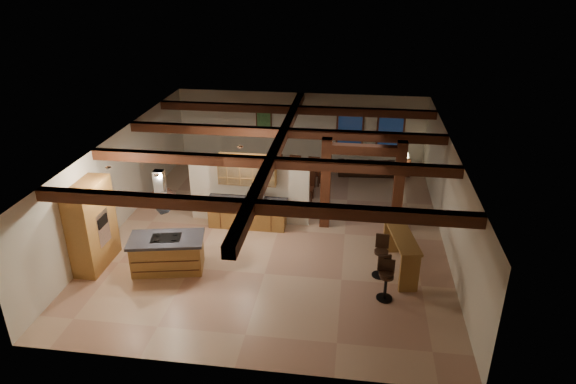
{
  "coord_description": "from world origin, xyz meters",
  "views": [
    {
      "loc": [
        2.2,
        -13.93,
        7.75
      ],
      "look_at": [
        0.23,
        0.5,
        1.09
      ],
      "focal_mm": 32.0,
      "sensor_mm": 36.0,
      "label": 1
    }
  ],
  "objects_px": {
    "kitchen_island": "(168,253)",
    "sofa": "(367,166)",
    "dining_table": "(292,183)",
    "bar_counter": "(401,246)"
  },
  "relations": [
    {
      "from": "kitchen_island",
      "to": "sofa",
      "type": "xyz_separation_m",
      "value": [
        5.37,
        7.59,
        -0.17
      ]
    },
    {
      "from": "dining_table",
      "to": "sofa",
      "type": "relative_size",
      "value": 0.76
    },
    {
      "from": "sofa",
      "to": "bar_counter",
      "type": "xyz_separation_m",
      "value": [
        0.85,
        -6.81,
        0.43
      ]
    },
    {
      "from": "bar_counter",
      "to": "dining_table",
      "type": "bearing_deg",
      "value": 126.19
    },
    {
      "from": "dining_table",
      "to": "bar_counter",
      "type": "xyz_separation_m",
      "value": [
        3.54,
        -4.83,
        0.46
      ]
    },
    {
      "from": "sofa",
      "to": "bar_counter",
      "type": "relative_size",
      "value": 1.02
    },
    {
      "from": "kitchen_island",
      "to": "sofa",
      "type": "distance_m",
      "value": 9.3
    },
    {
      "from": "dining_table",
      "to": "bar_counter",
      "type": "relative_size",
      "value": 0.77
    },
    {
      "from": "dining_table",
      "to": "bar_counter",
      "type": "height_order",
      "value": "bar_counter"
    },
    {
      "from": "kitchen_island",
      "to": "sofa",
      "type": "bearing_deg",
      "value": 54.73
    }
  ]
}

